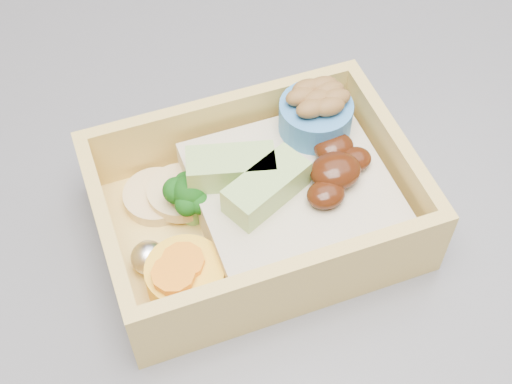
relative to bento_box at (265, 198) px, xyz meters
name	(u,v)px	position (x,y,z in m)	size (l,w,h in m)	color
bento_box	(265,198)	(0.00, 0.00, 0.00)	(0.20, 0.15, 0.07)	#E3BD5E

